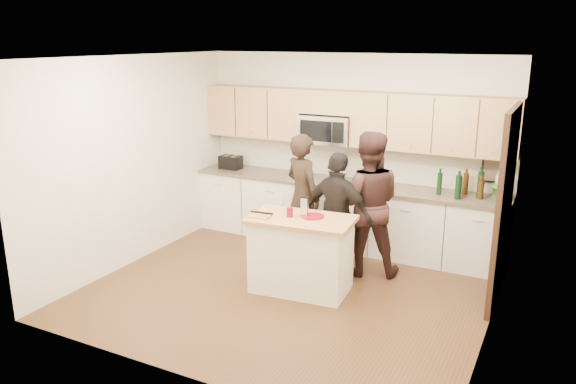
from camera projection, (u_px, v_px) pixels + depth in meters
The scene contains 21 objects.
floor at pixel (289, 290), 6.70m from camera, with size 4.50×4.50×0.00m, color #52321C.
room_shell at pixel (289, 147), 6.23m from camera, with size 4.52×4.02×2.71m.
back_cabinetry at pixel (342, 214), 8.02m from camera, with size 4.50×0.66×0.94m.
upper_cabinetry at pixel (351, 117), 7.77m from camera, with size 4.50×0.33×0.75m.
microwave at pixel (327, 129), 7.94m from camera, with size 0.76×0.41×0.40m.
doorway at pixel (506, 202), 6.19m from camera, with size 0.06×1.25×2.20m.
framed_picture at pixel (494, 169), 7.21m from camera, with size 0.30×0.03×0.38m.
dish_towel at pixel (277, 187), 8.19m from camera, with size 0.34×0.60×0.48m.
island at pixel (301, 254), 6.59m from camera, with size 1.26×0.81×0.90m.
red_plate at pixel (313, 216), 6.49m from camera, with size 0.27×0.27×0.02m, color maroon.
box_grater at pixel (305, 206), 6.48m from camera, with size 0.10×0.06×0.22m.
drink_glass at pixel (290, 212), 6.49m from camera, with size 0.08×0.08×0.11m, color maroon.
cutting_board at pixel (259, 216), 6.50m from camera, with size 0.25×0.19×0.02m, color tan.
tongs at pixel (262, 213), 6.57m from camera, with size 0.28×0.03×0.02m, color black.
knife at pixel (264, 217), 6.44m from camera, with size 0.18×0.02×0.01m, color silver.
toaster at pixel (231, 162), 8.66m from camera, with size 0.33×0.21×0.21m.
bottle_cluster at pixel (471, 184), 7.10m from camera, with size 0.77×0.34×0.39m.
orchid at pixel (503, 182), 6.94m from camera, with size 0.26×0.21×0.47m, color #377D32.
woman_left at pixel (303, 196), 7.55m from camera, with size 0.62×0.41×1.69m, color black.
woman_center at pixel (367, 204), 6.96m from camera, with size 0.89×0.69×1.82m, color #301A18.
woman_right at pixel (338, 216), 6.87m from camera, with size 0.93×0.39×1.59m, color black.
Camera 1 is at (2.78, -5.48, 2.91)m, focal length 35.00 mm.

